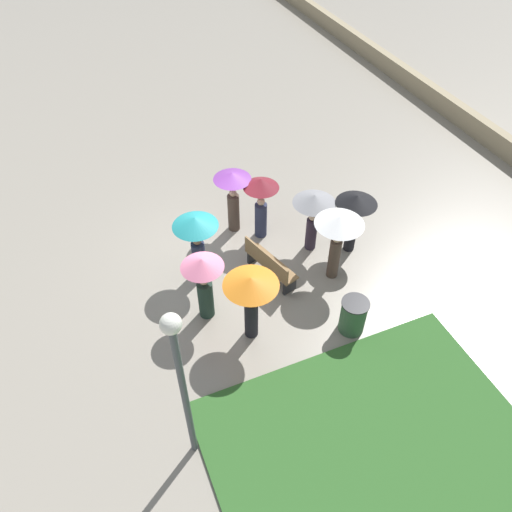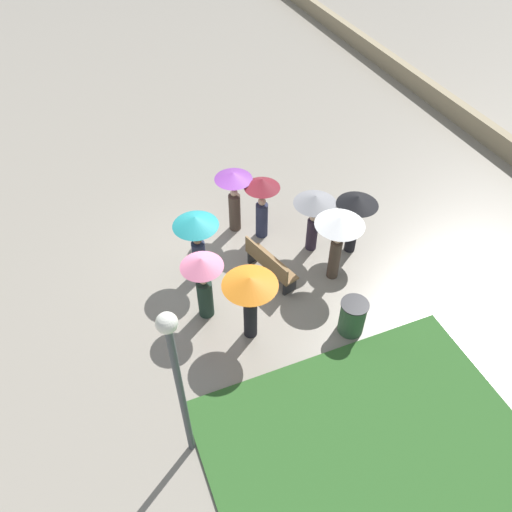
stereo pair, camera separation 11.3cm
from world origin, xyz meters
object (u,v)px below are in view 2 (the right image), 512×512
crowd_person_white (339,230)px  crowd_person_teal (196,232)px  crowd_person_orange (250,291)px  park_bench (269,264)px  trash_bin (352,317)px  crowd_person_pink (203,277)px  crowd_person_grey (315,208)px  crowd_person_purple (234,190)px  crowd_person_black (356,209)px  lamp_post (177,372)px  crowd_person_maroon (262,196)px

crowd_person_white → crowd_person_teal: size_ratio=1.04×
crowd_person_orange → park_bench: bearing=11.4°
trash_bin → crowd_person_orange: (0.75, 2.16, 0.99)m
crowd_person_teal → crowd_person_pink: size_ratio=1.03×
trash_bin → crowd_person_grey: bearing=-7.7°
trash_bin → crowd_person_purple: 4.56m
crowd_person_white → crowd_person_purple: bearing=0.8°
trash_bin → crowd_person_pink: (1.69, 2.91, 0.79)m
crowd_person_purple → crowd_person_black: (-1.95, -2.54, 0.07)m
crowd_person_white → crowd_person_grey: crowd_person_white is taller
crowd_person_grey → crowd_person_orange: bearing=21.4°
park_bench → crowd_person_grey: crowd_person_grey is taller
crowd_person_black → crowd_person_orange: bearing=-41.3°
crowd_person_purple → crowd_person_grey: bearing=16.2°
crowd_person_purple → crowd_person_white: bearing=1.4°
park_bench → crowd_person_black: (0.13, -2.39, 0.92)m
crowd_person_black → park_bench: bearing=-62.9°
lamp_post → trash_bin: (1.32, -4.18, -2.14)m
crowd_person_teal → crowd_person_pink: crowd_person_teal is taller
crowd_person_teal → crowd_person_purple: crowd_person_purple is taller
trash_bin → crowd_person_pink: bearing=59.9°
crowd_person_orange → crowd_person_pink: (0.94, 0.75, -0.19)m
lamp_post → trash_bin: 4.88m
crowd_person_pink → crowd_person_black: bearing=-123.8°
crowd_person_teal → crowd_person_maroon: 2.15m
crowd_person_pink → crowd_person_black: (0.66, -4.22, 0.14)m
lamp_post → crowd_person_orange: lamp_post is taller
lamp_post → trash_bin: bearing=-72.5°
trash_bin → crowd_person_pink: size_ratio=0.50×
park_bench → lamp_post: 5.17m
crowd_person_grey → park_bench: bearing=4.2°
crowd_person_white → crowd_person_grey: size_ratio=1.11×
crowd_person_orange → crowd_person_white: 2.74m
park_bench → crowd_person_orange: (-1.47, 1.08, 0.98)m
crowd_person_pink → crowd_person_black: crowd_person_pink is taller
park_bench → crowd_person_maroon: size_ratio=0.88×
crowd_person_orange → crowd_person_teal: bearing=60.0°
trash_bin → crowd_person_black: crowd_person_black is taller
lamp_post → crowd_person_maroon: (5.10, -3.53, -1.27)m
trash_bin → crowd_person_grey: 2.97m
crowd_person_white → crowd_person_pink: crowd_person_white is taller
crowd_person_pink → trash_bin: bearing=-162.8°
trash_bin → crowd_person_maroon: (3.78, 0.65, 0.87)m
crowd_person_orange → crowd_person_maroon: bearing=21.1°
crowd_person_teal → crowd_person_grey: bearing=-112.8°
crowd_person_grey → crowd_person_maroon: bearing=-61.0°
crowd_person_orange → crowd_person_white: bearing=-22.8°
park_bench → crowd_person_white: bearing=-127.0°
crowd_person_purple → crowd_person_black: size_ratio=1.05×
crowd_person_orange → crowd_person_maroon: 3.38m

